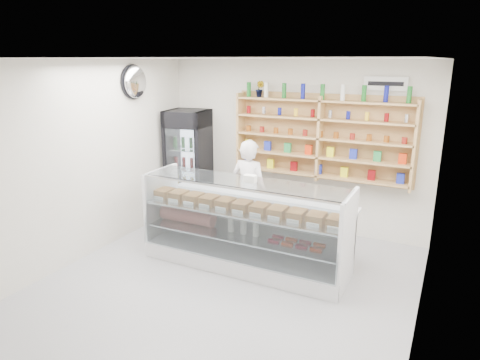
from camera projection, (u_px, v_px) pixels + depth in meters
The scene contains 8 objects.
room at pixel (220, 183), 4.99m from camera, with size 5.00×5.00×5.00m.
display_counter at pixel (245, 242), 5.94m from camera, with size 2.85×0.85×1.24m.
shop_worker at pixel (249, 191), 6.66m from camera, with size 0.59×0.39×1.63m, color silver.
drinks_cooler at pixel (189, 164), 7.74m from camera, with size 0.78×0.76×1.94m.
wall_shelving at pixel (320, 138), 6.73m from camera, with size 2.84×0.28×1.33m.
potted_plant at pixel (260, 89), 6.99m from camera, with size 0.15×0.12×0.26m, color #1E6626.
security_mirror at pixel (136, 82), 6.67m from camera, with size 0.15×0.50×0.50m, color silver.
wall_sign at pixel (386, 84), 6.22m from camera, with size 0.62×0.03×0.20m, color white.
Camera 1 is at (2.37, -4.17, 2.79)m, focal length 32.00 mm.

